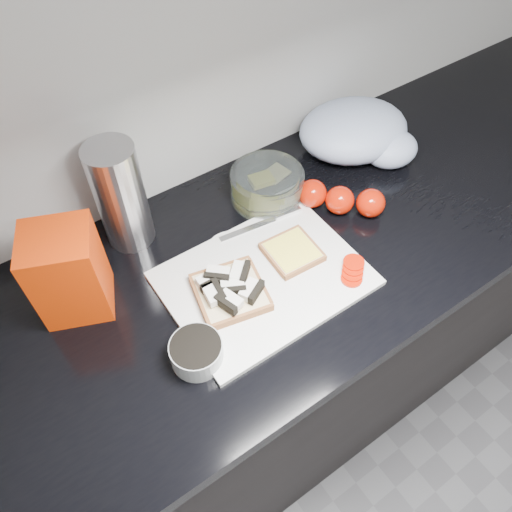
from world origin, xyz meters
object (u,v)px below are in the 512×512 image
Objects in this scene: glass_bowl at (267,186)px; steel_canister at (121,197)px; bread_bag at (68,273)px; cutting_board at (264,279)px.

steel_canister is (-0.32, 0.07, 0.09)m from glass_bowl.
steel_canister reaches higher than bread_bag.
steel_canister is (-0.17, 0.27, 0.12)m from cutting_board.
bread_bag is at bearing -175.75° from glass_bowl.
steel_canister is at bearing 122.81° from cutting_board.
glass_bowl is at bearing 26.68° from bread_bag.
steel_canister reaches higher than glass_bowl.
glass_bowl is at bearing -12.12° from steel_canister.
glass_bowl reaches higher than cutting_board.
steel_canister reaches higher than cutting_board.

